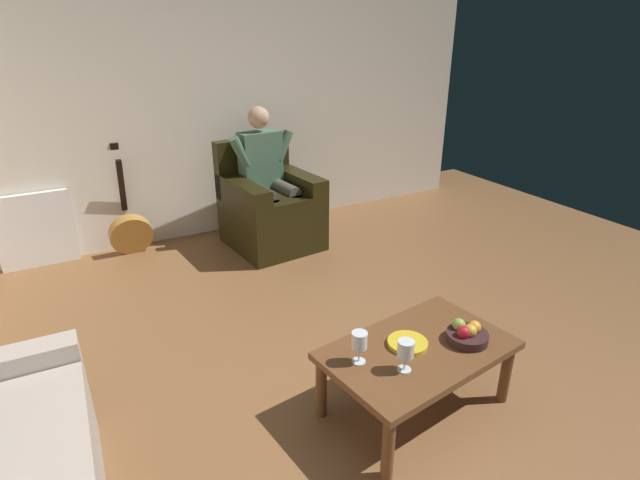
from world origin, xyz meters
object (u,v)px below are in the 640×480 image
(armchair, at_px, (270,209))
(wine_glass_far, at_px, (359,342))
(guitar, at_px, (130,230))
(fruit_bowl, at_px, (467,334))
(person_seated, at_px, (267,173))
(decorative_dish, at_px, (407,343))
(wine_glass_near, at_px, (406,351))
(coffee_table, at_px, (418,356))

(armchair, bearing_deg, wine_glass_far, 71.25)
(guitar, bearing_deg, fruit_bowl, 112.89)
(person_seated, relative_size, decorative_dish, 6.06)
(fruit_bowl, bearing_deg, wine_glass_near, 4.85)
(wine_glass_near, bearing_deg, decorative_dish, -132.45)
(fruit_bowl, bearing_deg, decorative_dish, -21.41)
(wine_glass_far, xyz_separation_m, decorative_dish, (-0.30, 0.01, -0.11))
(wine_glass_near, bearing_deg, coffee_table, -147.90)
(coffee_table, height_order, wine_glass_far, wine_glass_far)
(person_seated, distance_m, wine_glass_far, 2.50)
(guitar, distance_m, wine_glass_far, 2.92)
(wine_glass_near, bearing_deg, armchair, -99.03)
(guitar, height_order, wine_glass_far, guitar)
(person_seated, bearing_deg, wine_glass_far, 71.37)
(coffee_table, bearing_deg, fruit_bowl, 163.45)
(armchair, xyz_separation_m, wine_glass_far, (0.57, 2.41, 0.16))
(wine_glass_far, relative_size, decorative_dish, 0.81)
(wine_glass_far, bearing_deg, coffee_table, 172.30)
(wine_glass_near, height_order, wine_glass_far, wine_glass_far)
(armchair, bearing_deg, guitar, -24.60)
(wine_glass_far, xyz_separation_m, fruit_bowl, (-0.60, 0.12, -0.08))
(armchair, height_order, wine_glass_near, armchair)
(armchair, bearing_deg, coffee_table, 79.29)
(guitar, bearing_deg, decorative_dish, 108.43)
(guitar, xyz_separation_m, wine_glass_far, (-0.64, 2.83, 0.29))
(armchair, bearing_deg, decorative_dish, 78.24)
(person_seated, distance_m, guitar, 1.36)
(armchair, xyz_separation_m, fruit_bowl, (-0.04, 2.53, 0.09))
(wine_glass_near, height_order, decorative_dish, wine_glass_near)
(guitar, distance_m, wine_glass_near, 3.11)
(armchair, relative_size, decorative_dish, 4.60)
(coffee_table, bearing_deg, person_seated, -95.16)
(person_seated, height_order, wine_glass_near, person_seated)
(person_seated, bearing_deg, coffee_table, 79.36)
(coffee_table, bearing_deg, wine_glass_far, -7.70)
(guitar, bearing_deg, coffee_table, 108.92)
(decorative_dish, bearing_deg, armchair, -96.28)
(guitar, bearing_deg, person_seated, 161.55)
(decorative_dish, bearing_deg, person_seated, -96.20)
(guitar, xyz_separation_m, decorative_dish, (-0.95, 2.84, 0.18))
(wine_glass_far, bearing_deg, armchair, -103.27)
(fruit_bowl, bearing_deg, wine_glass_far, -11.59)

